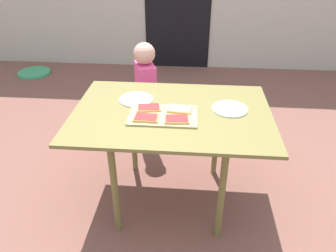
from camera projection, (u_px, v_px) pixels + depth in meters
ground_plane at (171, 197)px, 2.45m from camera, size 16.00×16.00×0.00m
dining_table at (172, 122)px, 2.11m from camera, size 1.26×0.88×0.74m
cutting_board at (163, 115)px, 2.01m from camera, size 0.42×0.27×0.01m
pizza_slice_near_right at (177, 119)px, 1.94m from camera, size 0.16×0.11×0.02m
pizza_slice_near_left at (146, 118)px, 1.96m from camera, size 0.15×0.10×0.02m
pizza_slice_far_right at (180, 109)px, 2.05m from camera, size 0.16×0.11×0.02m
pizza_slice_far_left at (149, 107)px, 2.07m from camera, size 0.16×0.12×0.02m
plate_white_right at (230, 109)px, 2.09m from camera, size 0.23×0.23×0.01m
plate_white_left at (136, 99)px, 2.20m from camera, size 0.23×0.23×0.01m
child_left at (146, 89)px, 2.80m from camera, size 0.22×0.27×0.96m
garden_hose_coil at (34, 73)px, 4.56m from camera, size 0.44×0.44×0.03m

